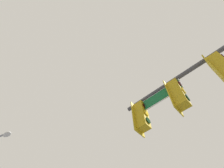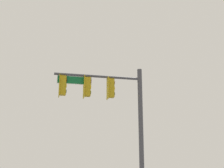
{
  "view_description": "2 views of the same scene",
  "coord_description": "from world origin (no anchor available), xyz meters",
  "views": [
    {
      "loc": [
        -4.99,
        -3.65,
        1.8
      ],
      "look_at": [
        -3.81,
        -5.54,
        4.98
      ],
      "focal_mm": 28.0,
      "sensor_mm": 36.0,
      "label": 1
    },
    {
      "loc": [
        0.53,
        8.82,
        1.45
      ],
      "look_at": [
        -6.06,
        -6.54,
        6.04
      ],
      "focal_mm": 50.0,
      "sensor_mm": 36.0,
      "label": 2
    }
  ],
  "objects": []
}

